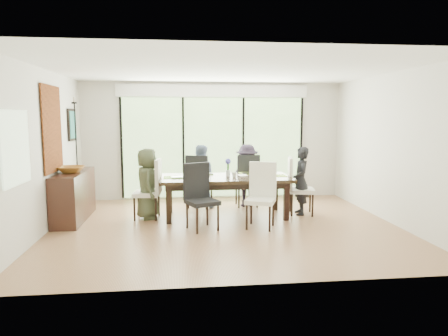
{
  "coord_description": "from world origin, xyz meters",
  "views": [
    {
      "loc": [
        -0.78,
        -6.8,
        1.91
      ],
      "look_at": [
        0.0,
        0.25,
        1.0
      ],
      "focal_mm": 32.0,
      "sensor_mm": 36.0,
      "label": 1
    }
  ],
  "objects": [
    {
      "name": "floor",
      "position": [
        0.0,
        0.0,
        -0.01
      ],
      "size": [
        6.0,
        5.0,
        0.01
      ],
      "primitive_type": "cube",
      "color": "brown",
      "rests_on": "ground"
    },
    {
      "name": "ceiling",
      "position": [
        0.0,
        0.0,
        2.71
      ],
      "size": [
        6.0,
        5.0,
        0.01
      ],
      "primitive_type": "cube",
      "color": "white",
      "rests_on": "wall_back"
    },
    {
      "name": "wall_back",
      "position": [
        0.0,
        2.51,
        1.35
      ],
      "size": [
        6.0,
        0.02,
        2.7
      ],
      "primitive_type": "cube",
      "color": "beige",
      "rests_on": "floor"
    },
    {
      "name": "wall_front",
      "position": [
        0.0,
        -2.51,
        1.35
      ],
      "size": [
        6.0,
        0.02,
        2.7
      ],
      "primitive_type": "cube",
      "color": "beige",
      "rests_on": "floor"
    },
    {
      "name": "wall_left",
      "position": [
        -3.01,
        0.0,
        1.35
      ],
      "size": [
        0.02,
        5.0,
        2.7
      ],
      "primitive_type": "cube",
      "color": "silver",
      "rests_on": "floor"
    },
    {
      "name": "wall_right",
      "position": [
        3.01,
        0.0,
        1.35
      ],
      "size": [
        0.02,
        5.0,
        2.7
      ],
      "primitive_type": "cube",
      "color": "silver",
      "rests_on": "floor"
    },
    {
      "name": "glass_doors",
      "position": [
        0.0,
        2.47,
        1.2
      ],
      "size": [
        4.2,
        0.02,
        2.3
      ],
      "primitive_type": "cube",
      "color": "#598C3F",
      "rests_on": "wall_back"
    },
    {
      "name": "blinds_header",
      "position": [
        0.0,
        2.46,
        2.5
      ],
      "size": [
        4.4,
        0.06,
        0.28
      ],
      "primitive_type": "cube",
      "color": "white",
      "rests_on": "wall_back"
    },
    {
      "name": "mullion_a",
      "position": [
        -2.1,
        2.46,
        1.2
      ],
      "size": [
        0.05,
        0.04,
        2.3
      ],
      "primitive_type": "cube",
      "color": "black",
      "rests_on": "wall_back"
    },
    {
      "name": "mullion_b",
      "position": [
        -0.7,
        2.46,
        1.2
      ],
      "size": [
        0.05,
        0.04,
        2.3
      ],
      "primitive_type": "cube",
      "color": "black",
      "rests_on": "wall_back"
    },
    {
      "name": "mullion_c",
      "position": [
        0.7,
        2.46,
        1.2
      ],
      "size": [
        0.05,
        0.04,
        2.3
      ],
      "primitive_type": "cube",
      "color": "black",
      "rests_on": "wall_back"
    },
    {
      "name": "mullion_d",
      "position": [
        2.1,
        2.46,
        1.2
      ],
      "size": [
        0.05,
        0.04,
        2.3
      ],
      "primitive_type": "cube",
      "color": "black",
      "rests_on": "wall_back"
    },
    {
      "name": "side_window",
      "position": [
        -2.97,
        -1.2,
        1.5
      ],
      "size": [
        0.02,
        0.9,
        1.0
      ],
      "primitive_type": "cube",
      "color": "#8CAD7F",
      "rests_on": "wall_left"
    },
    {
      "name": "deck",
      "position": [
        0.0,
        3.4,
        -0.05
      ],
      "size": [
        6.0,
        1.8,
        0.1
      ],
      "primitive_type": "cube",
      "color": "brown",
      "rests_on": "ground"
    },
    {
      "name": "rail_top",
      "position": [
        0.0,
        4.2,
        0.55
      ],
      "size": [
        6.0,
        0.08,
        0.06
      ],
      "primitive_type": "cube",
      "color": "brown",
      "rests_on": "deck"
    },
    {
      "name": "foliage_left",
      "position": [
        -1.8,
        5.2,
        1.44
      ],
      "size": [
        3.2,
        3.2,
        3.2
      ],
      "primitive_type": "sphere",
      "color": "#14380F",
      "rests_on": "ground"
    },
    {
      "name": "foliage_mid",
      "position": [
        0.4,
        5.8,
        1.8
      ],
      "size": [
        4.0,
        4.0,
        4.0
      ],
      "primitive_type": "sphere",
      "color": "#14380F",
      "rests_on": "ground"
    },
    {
      "name": "foliage_right",
      "position": [
        2.2,
        5.0,
        1.26
      ],
      "size": [
        2.8,
        2.8,
        2.8
      ],
      "primitive_type": "sphere",
      "color": "#14380F",
      "rests_on": "ground"
    },
    {
      "name": "foliage_far",
      "position": [
        -0.6,
        6.5,
        1.62
      ],
      "size": [
        3.6,
        3.6,
        3.6
      ],
      "primitive_type": "sphere",
      "color": "#14380F",
      "rests_on": "ground"
    },
    {
      "name": "table_top",
      "position": [
        0.08,
        0.7,
        0.74
      ],
      "size": [
        2.48,
        1.14,
        0.06
      ],
      "primitive_type": "cube",
      "color": "black",
      "rests_on": "floor"
    },
    {
      "name": "table_apron",
      "position": [
        0.08,
        0.7,
        0.65
      ],
      "size": [
        2.27,
        0.93,
        0.1
      ],
      "primitive_type": "cube",
      "color": "black",
      "rests_on": "floor"
    },
    {
      "name": "table_leg_fl",
      "position": [
        -1.0,
        0.27,
        0.36
      ],
      "size": [
        0.09,
        0.09,
        0.71
      ],
      "primitive_type": "cube",
      "color": "black",
      "rests_on": "floor"
    },
    {
      "name": "table_leg_fr",
      "position": [
        1.16,
        0.27,
        0.36
      ],
      "size": [
        0.09,
        0.09,
        0.71
      ],
      "primitive_type": "cube",
      "color": "black",
      "rests_on": "floor"
    },
    {
      "name": "table_leg_bl",
      "position": [
        -1.0,
        1.13,
        0.36
      ],
      "size": [
        0.09,
        0.09,
        0.71
      ],
      "primitive_type": "cube",
      "color": "black",
      "rests_on": "floor"
    },
    {
      "name": "table_leg_br",
      "position": [
        1.16,
        1.13,
        0.36
      ],
      "size": [
        0.09,
        0.09,
        0.71
      ],
      "primitive_type": "cube",
      "color": "black",
      "rests_on": "floor"
    },
    {
      "name": "chair_left_end",
      "position": [
        -1.42,
        0.7,
        0.57
      ],
      "size": [
        0.52,
        0.52,
        1.14
      ],
      "primitive_type": null,
      "rotation": [
        0.0,
        0.0,
        -1.67
      ],
      "color": "silver",
      "rests_on": "floor"
    },
    {
      "name": "chair_right_end",
      "position": [
        1.58,
        0.7,
        0.57
      ],
      "size": [
        0.56,
        0.56,
        1.14
      ],
      "primitive_type": null,
      "rotation": [
        0.0,
        0.0,
        1.37
      ],
      "color": "silver",
      "rests_on": "floor"
    },
    {
      "name": "chair_far_left",
      "position": [
        -0.37,
        1.55,
        0.57
      ],
      "size": [
        0.61,
        0.61,
        1.14
      ],
      "primitive_type": null,
      "rotation": [
        0.0,
        0.0,
        2.79
      ],
      "color": "black",
      "rests_on": "floor"
    },
    {
      "name": "chair_far_right",
      "position": [
        0.63,
        1.55,
        0.57
      ],
      "size": [
        0.48,
        0.48,
        1.14
      ],
      "primitive_type": null,
      "rotation": [
        0.0,
        0.0,
        3.14
      ],
      "color": "black",
      "rests_on": "floor"
    },
    {
      "name": "chair_near_left",
      "position": [
        -0.42,
        -0.17,
        0.57
      ],
      "size": [
        0.63,
        0.63,
        1.14
      ],
      "primitive_type": null,
      "rotation": [
        0.0,
        0.0,
        0.41
      ],
      "color": "black",
      "rests_on": "floor"
    },
    {
      "name": "chair_near_right",
      "position": [
        0.58,
        -0.17,
        0.57
      ],
      "size": [
        0.62,
        0.62,
        1.14
      ],
      "primitive_type": null,
      "rotation": [
        0.0,
        0.0,
        -0.38
      ],
      "color": "white",
      "rests_on": "floor"
    },
    {
      "name": "person_left_end",
      "position": [
        -1.4,
        0.7,
        0.67
      ],
      "size": [
        0.45,
        0.66,
        1.33
      ],
      "primitive_type": "imported",
      "rotation": [
        0.0,
        0.0,
        1.67
      ],
      "color": "#3C442D",
      "rests_on": "floor"
    },
    {
      "name": "person_right_end",
      "position": [
        1.56,
        0.7,
        0.67
      ],
      "size": [
        0.44,
        0.65,
        1.33
      ],
      "primitive_type": "imported",
      "rotation": [
        0.0,
        0.0,
        -1.66
      ],
      "color": "black",
      "rests_on": "floor"
    },
    {
      "name": "person_far_left",
      "position": [
        -0.37,
        1.53,
        0.67
      ],
      "size": [
        0.67,
        0.47,
        1.33
      ],
      "primitive_type": "imported",
      "rotation": [
        0.0,
        0.0,
        3.0
      ],
      "color": "#7082A3",
      "rests_on": "floor"
    },
    {
      "name": "person_far_right",
      "position": [
        0.63,
        1.53,
        0.67
      ],
      "size": [
        0.65,
        0.43,
        1.33
      ],
      "primitive_type": "imported",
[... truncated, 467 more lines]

